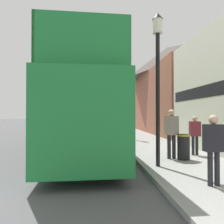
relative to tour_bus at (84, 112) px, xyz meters
The scene contains 11 objects.
ground_plane 14.09m from the tour_bus, 104.79° to the left, with size 144.00×144.00×0.00m, color #4C4C4F.
sidewalk 11.28m from the tour_bus, 70.71° to the left, with size 3.30×108.00×0.14m.
brick_terrace_rear 15.00m from the tour_bus, 55.69° to the left, with size 6.00×19.10×9.04m.
tour_bus is the anchor object (origin of this frame).
parked_car_ahead_of_bus 8.01m from the tour_bus, 83.42° to the left, with size 1.99×4.48×1.39m.
pedestrian_nearest 6.73m from the tour_bus, 61.03° to the right, with size 0.43×0.24×1.63m.
pedestrian_second 4.40m from the tour_bus, 39.44° to the right, with size 0.48×0.26×1.83m.
pedestrian_third 5.10m from the tour_bus, 24.96° to the right, with size 0.41×0.23×1.58m.
lamp_post_nearest 4.88m from the tour_bus, 56.97° to the right, with size 0.35×0.35×4.91m.
lamp_post_second 5.35m from the tour_bus, 60.28° to the left, with size 0.35×0.35×4.96m.
litter_bin 4.92m from the tour_bus, 38.04° to the right, with size 0.48×0.48×0.92m.
Camera 1 is at (4.06, -3.17, 1.77)m, focal length 35.00 mm.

